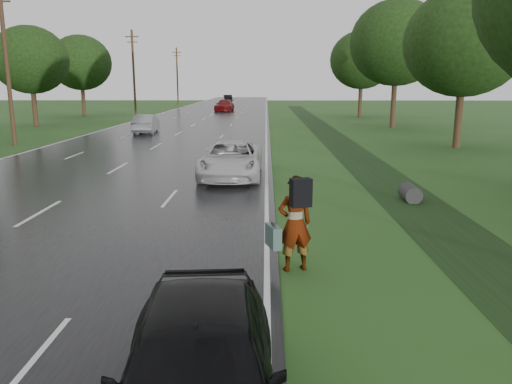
{
  "coord_description": "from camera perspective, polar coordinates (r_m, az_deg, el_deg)",
  "views": [
    {
      "loc": [
        6.72,
        -6.21,
        3.81
      ],
      "look_at": [
        6.49,
        5.27,
        1.3
      ],
      "focal_mm": 35.0,
      "sensor_mm": 36.0,
      "label": 1
    }
  ],
  "objects": [
    {
      "name": "tree_west_d",
      "position": [
        49.85,
        -24.39,
        13.58
      ],
      "size": [
        6.6,
        6.6,
        8.8
      ],
      "color": "#3D2D19",
      "rests_on": "ground"
    },
    {
      "name": "edge_stripe_west",
      "position": [
        53.08,
        -13.69,
        7.91
      ],
      "size": [
        0.12,
        180.0,
        0.01
      ],
      "primitive_type": "cube",
      "color": "silver",
      "rests_on": "road"
    },
    {
      "name": "drainage_ditch",
      "position": [
        25.65,
        11.9,
        3.6
      ],
      "size": [
        2.2,
        120.0,
        0.56
      ],
      "color": "black",
      "rests_on": "ground"
    },
    {
      "name": "dark_sedan",
      "position": [
        5.73,
        -6.62,
        -19.49
      ],
      "size": [
        2.15,
        4.57,
        1.51
      ],
      "primitive_type": "imported",
      "rotation": [
        0.0,
        0.0,
        0.08
      ],
      "color": "black",
      "rests_on": "road"
    },
    {
      "name": "tree_east_c",
      "position": [
        32.4,
        22.77,
        15.52
      ],
      "size": [
        7.0,
        7.0,
        9.29
      ],
      "color": "#3D2D19",
      "rests_on": "ground"
    },
    {
      "name": "far_car_dark",
      "position": [
        101.52,
        -3.28,
        10.6
      ],
      "size": [
        2.33,
        4.85,
        1.53
      ],
      "primitive_type": "imported",
      "rotation": [
        0.0,
        0.0,
        3.3
      ],
      "color": "black",
      "rests_on": "road"
    },
    {
      "name": "utility_pole_far",
      "position": [
        63.26,
        -13.81,
        13.23
      ],
      "size": [
        1.6,
        0.26,
        10.0
      ],
      "color": "#3D2D19",
      "rests_on": "ground"
    },
    {
      "name": "pedestrian",
      "position": [
        10.21,
        4.36,
        -3.47
      ],
      "size": [
        1.03,
        0.79,
        2.01
      ],
      "rotation": [
        0.0,
        0.0,
        3.45
      ],
      "color": "#A5998C",
      "rests_on": "ground"
    },
    {
      "name": "far_car_red",
      "position": [
        69.76,
        -3.62,
        9.84
      ],
      "size": [
        2.67,
        5.53,
        1.55
      ],
      "primitive_type": "imported",
      "rotation": [
        0.0,
        0.0,
        -0.09
      ],
      "color": "#660B0B",
      "rests_on": "road"
    },
    {
      "name": "center_line",
      "position": [
        51.78,
        -6.38,
        8.08
      ],
      "size": [
        0.12,
        180.0,
        0.01
      ],
      "primitive_type": "cube",
      "color": "silver",
      "rests_on": "road"
    },
    {
      "name": "utility_pole_mid",
      "position": [
        35.06,
        -26.64,
        13.33
      ],
      "size": [
        1.6,
        0.26,
        10.0
      ],
      "color": "#3D2D19",
      "rests_on": "ground"
    },
    {
      "name": "utility_pole_distant",
      "position": [
        92.59,
        -8.99,
        13.03
      ],
      "size": [
        1.6,
        0.26,
        10.0
      ],
      "color": "#3D2D19",
      "rests_on": "ground"
    },
    {
      "name": "white_pickup",
      "position": [
        20.4,
        -2.85,
        3.74
      ],
      "size": [
        2.5,
        5.28,
        1.46
      ],
      "primitive_type": "imported",
      "rotation": [
        0.0,
        0.0,
        -0.02
      ],
      "color": "silver",
      "rests_on": "road"
    },
    {
      "name": "tree_west_f",
      "position": [
        63.04,
        -19.4,
        13.76
      ],
      "size": [
        7.0,
        7.0,
        9.29
      ],
      "color": "#3D2D19",
      "rests_on": "ground"
    },
    {
      "name": "silver_sedan",
      "position": [
        39.76,
        -12.45,
        7.62
      ],
      "size": [
        1.8,
        4.41,
        1.42
      ],
      "primitive_type": "imported",
      "rotation": [
        0.0,
        0.0,
        3.21
      ],
      "color": "gray",
      "rests_on": "road"
    },
    {
      "name": "tree_east_f",
      "position": [
        59.25,
        12.01,
        14.54
      ],
      "size": [
        7.2,
        7.2,
        9.62
      ],
      "color": "#3D2D19",
      "rests_on": "ground"
    },
    {
      "name": "road",
      "position": [
        51.78,
        -6.38,
        8.05
      ],
      "size": [
        14.0,
        180.0,
        0.04
      ],
      "primitive_type": "cube",
      "color": "black",
      "rests_on": "ground"
    },
    {
      "name": "tree_east_d",
      "position": [
        45.7,
        15.8,
        16.07
      ],
      "size": [
        8.0,
        8.0,
        10.76
      ],
      "color": "#3D2D19",
      "rests_on": "ground"
    },
    {
      "name": "edge_stripe_east",
      "position": [
        51.34,
        1.18,
        8.11
      ],
      "size": [
        0.12,
        180.0,
        0.01
      ],
      "primitive_type": "cube",
      "color": "silver",
      "rests_on": "road"
    }
  ]
}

